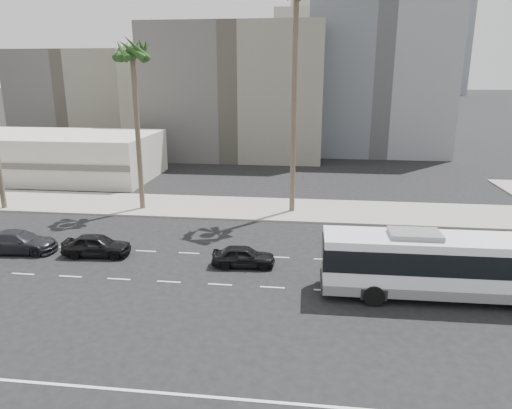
% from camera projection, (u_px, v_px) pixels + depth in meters
% --- Properties ---
extents(ground, '(700.00, 700.00, 0.00)m').
position_uv_depth(ground, '(326.00, 290.00, 25.92)').
color(ground, black).
rests_on(ground, ground).
extents(sidewalk_north, '(120.00, 7.00, 0.15)m').
position_uv_depth(sidewalk_north, '(322.00, 211.00, 40.71)').
color(sidewalk_north, gray).
rests_on(sidewalk_north, ground).
extents(commercial_low, '(22.00, 12.16, 5.00)m').
position_uv_depth(commercial_low, '(58.00, 156.00, 53.60)').
color(commercial_low, beige).
rests_on(commercial_low, ground).
extents(midrise_beige_west, '(24.00, 18.00, 18.00)m').
position_uv_depth(midrise_beige_west, '(239.00, 92.00, 67.90)').
color(midrise_beige_west, '#5D5A55').
rests_on(midrise_beige_west, ground).
extents(midrise_gray_center, '(20.00, 20.00, 26.00)m').
position_uv_depth(midrise_gray_center, '(375.00, 64.00, 71.17)').
color(midrise_gray_center, slate).
rests_on(midrise_gray_center, ground).
extents(midrise_beige_far, '(18.00, 16.00, 15.00)m').
position_uv_depth(midrise_beige_far, '(86.00, 99.00, 76.13)').
color(midrise_beige_far, '#5D5A55').
rests_on(midrise_beige_far, ground).
extents(civic_tower, '(42.00, 42.00, 129.00)m').
position_uv_depth(civic_tower, '(315.00, 21.00, 254.59)').
color(civic_tower, beige).
rests_on(civic_tower, ground).
extents(highrise_right, '(26.00, 26.00, 70.00)m').
position_uv_depth(highrise_right, '(411.00, 24.00, 231.01)').
color(highrise_right, slate).
rests_on(highrise_right, ground).
extents(highrise_far, '(22.00, 22.00, 60.00)m').
position_uv_depth(highrise_far, '(446.00, 39.00, 258.10)').
color(highrise_far, slate).
rests_on(highrise_far, ground).
extents(city_bus, '(12.73, 3.12, 3.65)m').
position_uv_depth(city_bus, '(444.00, 264.00, 24.64)').
color(city_bus, white).
rests_on(city_bus, ground).
extents(car_a, '(1.85, 4.01, 1.33)m').
position_uv_depth(car_a, '(243.00, 256.00, 29.00)').
color(car_a, black).
rests_on(car_a, ground).
extents(car_b, '(2.06, 4.48, 1.49)m').
position_uv_depth(car_b, '(97.00, 245.00, 30.67)').
color(car_b, black).
rests_on(car_b, ground).
extents(car_c, '(2.45, 5.20, 1.47)m').
position_uv_depth(car_c, '(18.00, 242.00, 31.31)').
color(car_c, '#232327').
rests_on(car_c, ground).
extents(palm_mid, '(4.66, 4.66, 14.40)m').
position_uv_depth(palm_mid, '(132.00, 56.00, 37.83)').
color(palm_mid, brown).
rests_on(palm_mid, ground).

